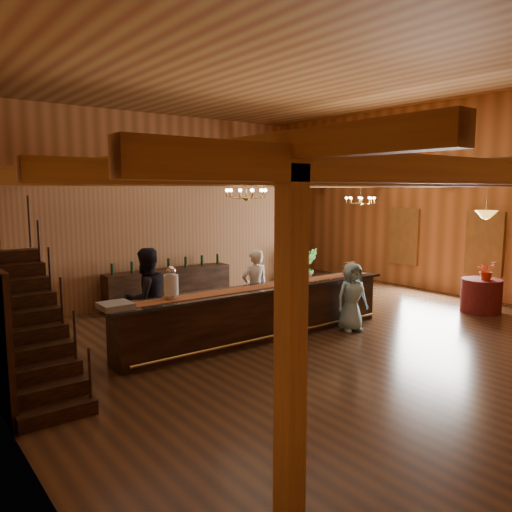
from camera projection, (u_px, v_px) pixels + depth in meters
floor at (278, 322)px, 11.38m from camera, size 14.00×14.00×0.00m
ceiling at (280, 72)px, 10.65m from camera, size 14.00×14.00×0.00m
wall_back at (143, 197)px, 16.52m from camera, size 12.00×0.10×5.50m
wall_right at (435, 198)px, 14.63m from camera, size 0.10×14.00×5.50m
beam_grid at (265, 179)px, 11.35m from camera, size 11.90×13.90×0.39m
support_posts at (294, 255)px, 10.77m from camera, size 9.20×10.20×3.20m
partition_wall at (182, 243)px, 13.62m from camera, size 9.00×0.18×3.10m
window_right_front at (485, 243)px, 13.50m from camera, size 0.12×1.05×1.75m
window_right_back at (404, 236)px, 15.55m from camera, size 0.12×1.05×1.75m
staircase at (29, 326)px, 7.37m from camera, size 1.00×2.80×2.00m
backroom_boxes at (157, 270)px, 15.46m from camera, size 4.10×0.60×1.10m
tasting_bar at (260, 313)px, 10.03m from camera, size 6.39×0.94×1.07m
beverage_dispenser at (171, 283)px, 8.83m from camera, size 0.26×0.26×0.60m
glass_rack_tray at (115, 306)px, 8.16m from camera, size 0.50×0.50×0.10m
raffle_drum at (349, 267)px, 11.37m from camera, size 0.34×0.24×0.30m
bar_bottle_0 at (285, 275)px, 10.48m from camera, size 0.07×0.07×0.30m
bar_bottle_1 at (285, 275)px, 10.49m from camera, size 0.07×0.07×0.30m
backbar_shelf at (169, 287)px, 12.95m from camera, size 3.42×0.57×0.96m
round_table at (481, 296)px, 12.25m from camera, size 0.95×0.95×0.82m
chandelier_left at (246, 193)px, 9.89m from camera, size 0.80×0.80×0.43m
chandelier_right at (360, 200)px, 13.94m from camera, size 0.80×0.80×0.65m
pendant_lamp at (486, 215)px, 11.99m from camera, size 0.52×0.52×0.90m
bartender at (255, 288)px, 10.88m from camera, size 0.68×0.50×1.72m
staff_second at (146, 299)px, 9.33m from camera, size 1.03×0.86×1.93m
guest at (352, 297)px, 10.59m from camera, size 0.82×0.64×1.47m
floor_plant at (307, 267)px, 15.40m from camera, size 0.81×0.73×1.22m
table_flowers at (486, 270)px, 12.04m from camera, size 0.48×0.43×0.48m
table_vase at (488, 274)px, 12.13m from camera, size 0.15×0.15×0.28m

